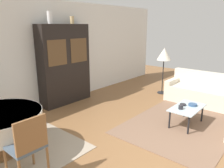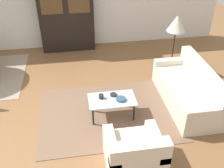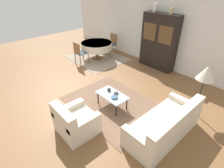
{
  "view_description": "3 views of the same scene",
  "coord_description": "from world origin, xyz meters",
  "px_view_note": "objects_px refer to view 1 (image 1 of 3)",
  "views": [
    {
      "loc": [
        -2.97,
        -1.3,
        2.08
      ],
      "look_at": [
        0.2,
        1.4,
        0.95
      ],
      "focal_mm": 35.0,
      "sensor_mm": 36.0,
      "label": 1
    },
    {
      "loc": [
        0.71,
        -3.59,
        3.4
      ],
      "look_at": [
        1.33,
        0.28,
        0.75
      ],
      "focal_mm": 42.0,
      "sensor_mm": 36.0,
      "label": 2
    },
    {
      "loc": [
        4.28,
        -2.38,
        3.15
      ],
      "look_at": [
        1.33,
        0.28,
        0.75
      ],
      "focal_mm": 28.0,
      "sensor_mm": 36.0,
      "label": 3
    }
  ],
  "objects_px": {
    "floor_lamp": "(164,55)",
    "bowl": "(193,105)",
    "cup": "(181,107)",
    "coffee_table": "(187,109)",
    "vase_tall": "(50,17)",
    "bowl_small": "(183,105)",
    "vase_short": "(72,20)",
    "couch": "(204,93)",
    "display_cabinet": "(65,65)",
    "dining_chair_near": "(28,144)"
  },
  "relations": [
    {
      "from": "coffee_table",
      "to": "vase_short",
      "type": "relative_size",
      "value": 4.5
    },
    {
      "from": "floor_lamp",
      "to": "bowl",
      "type": "bearing_deg",
      "value": -135.44
    },
    {
      "from": "cup",
      "to": "bowl_small",
      "type": "height_order",
      "value": "cup"
    },
    {
      "from": "coffee_table",
      "to": "bowl",
      "type": "xyz_separation_m",
      "value": [
        0.16,
        -0.05,
        0.07
      ]
    },
    {
      "from": "bowl",
      "to": "couch",
      "type": "bearing_deg",
      "value": 8.61
    },
    {
      "from": "bowl_small",
      "to": "vase_short",
      "type": "relative_size",
      "value": 0.64
    },
    {
      "from": "floor_lamp",
      "to": "vase_tall",
      "type": "xyz_separation_m",
      "value": [
        -2.83,
        1.63,
        1.06
      ]
    },
    {
      "from": "coffee_table",
      "to": "dining_chair_near",
      "type": "relative_size",
      "value": 0.94
    },
    {
      "from": "coffee_table",
      "to": "cup",
      "type": "xyz_separation_m",
      "value": [
        -0.2,
        0.06,
        0.09
      ]
    },
    {
      "from": "floor_lamp",
      "to": "bowl",
      "type": "xyz_separation_m",
      "value": [
        -1.56,
        -1.53,
        -0.76
      ]
    },
    {
      "from": "couch",
      "to": "floor_lamp",
      "type": "xyz_separation_m",
      "value": [
        0.11,
        1.32,
        0.89
      ]
    },
    {
      "from": "cup",
      "to": "vase_tall",
      "type": "height_order",
      "value": "vase_tall"
    },
    {
      "from": "bowl_small",
      "to": "vase_short",
      "type": "bearing_deg",
      "value": 98.96
    },
    {
      "from": "bowl",
      "to": "vase_short",
      "type": "xyz_separation_m",
      "value": [
        -0.59,
        3.16,
        1.77
      ]
    },
    {
      "from": "coffee_table",
      "to": "bowl_small",
      "type": "distance_m",
      "value": 0.14
    },
    {
      "from": "coffee_table",
      "to": "vase_tall",
      "type": "bearing_deg",
      "value": 109.63
    },
    {
      "from": "cup",
      "to": "bowl",
      "type": "distance_m",
      "value": 0.37
    },
    {
      "from": "floor_lamp",
      "to": "vase_short",
      "type": "relative_size",
      "value": 7.16
    },
    {
      "from": "coffee_table",
      "to": "bowl",
      "type": "distance_m",
      "value": 0.18
    },
    {
      "from": "bowl",
      "to": "bowl_small",
      "type": "relative_size",
      "value": 1.43
    },
    {
      "from": "coffee_table",
      "to": "couch",
      "type": "bearing_deg",
      "value": 5.95
    },
    {
      "from": "cup",
      "to": "floor_lamp",
      "type": "bearing_deg",
      "value": 36.58
    },
    {
      "from": "dining_chair_near",
      "to": "coffee_table",
      "type": "bearing_deg",
      "value": -17.19
    },
    {
      "from": "couch",
      "to": "cup",
      "type": "height_order",
      "value": "couch"
    },
    {
      "from": "bowl",
      "to": "dining_chair_near",
      "type": "bearing_deg",
      "value": 162.78
    },
    {
      "from": "couch",
      "to": "display_cabinet",
      "type": "relative_size",
      "value": 0.92
    },
    {
      "from": "couch",
      "to": "vase_tall",
      "type": "height_order",
      "value": "vase_tall"
    },
    {
      "from": "coffee_table",
      "to": "vase_tall",
      "type": "height_order",
      "value": "vase_tall"
    },
    {
      "from": "bowl",
      "to": "vase_short",
      "type": "bearing_deg",
      "value": 100.54
    },
    {
      "from": "dining_chair_near",
      "to": "floor_lamp",
      "type": "height_order",
      "value": "floor_lamp"
    },
    {
      "from": "vase_short",
      "to": "bowl_small",
      "type": "bearing_deg",
      "value": -81.04
    },
    {
      "from": "display_cabinet",
      "to": "dining_chair_near",
      "type": "height_order",
      "value": "display_cabinet"
    },
    {
      "from": "display_cabinet",
      "to": "vase_short",
      "type": "bearing_deg",
      "value": 0.17
    },
    {
      "from": "dining_chair_near",
      "to": "vase_short",
      "type": "height_order",
      "value": "vase_short"
    },
    {
      "from": "coffee_table",
      "to": "dining_chair_near",
      "type": "distance_m",
      "value": 3.21
    },
    {
      "from": "coffee_table",
      "to": "vase_short",
      "type": "bearing_deg",
      "value": 97.83
    },
    {
      "from": "vase_short",
      "to": "display_cabinet",
      "type": "bearing_deg",
      "value": -179.83
    },
    {
      "from": "display_cabinet",
      "to": "bowl_small",
      "type": "xyz_separation_m",
      "value": [
        0.79,
        -2.99,
        -0.63
      ]
    },
    {
      "from": "cup",
      "to": "vase_tall",
      "type": "bearing_deg",
      "value": 106.69
    },
    {
      "from": "display_cabinet",
      "to": "vase_tall",
      "type": "xyz_separation_m",
      "value": [
        -0.36,
        0.0,
        1.2
      ]
    },
    {
      "from": "dining_chair_near",
      "to": "cup",
      "type": "distance_m",
      "value": 3.0
    },
    {
      "from": "bowl",
      "to": "vase_tall",
      "type": "distance_m",
      "value": 3.86
    },
    {
      "from": "couch",
      "to": "cup",
      "type": "xyz_separation_m",
      "value": [
        -1.8,
        -0.11,
        0.15
      ]
    },
    {
      "from": "coffee_table",
      "to": "vase_tall",
      "type": "distance_m",
      "value": 3.8
    },
    {
      "from": "couch",
      "to": "floor_lamp",
      "type": "relative_size",
      "value": 1.36
    },
    {
      "from": "cup",
      "to": "vase_short",
      "type": "height_order",
      "value": "vase_short"
    },
    {
      "from": "coffee_table",
      "to": "dining_chair_near",
      "type": "xyz_separation_m",
      "value": [
        -3.06,
        0.95,
        0.19
      ]
    },
    {
      "from": "bowl_small",
      "to": "display_cabinet",
      "type": "bearing_deg",
      "value": 104.8
    },
    {
      "from": "dining_chair_near",
      "to": "bowl_small",
      "type": "relative_size",
      "value": 7.48
    },
    {
      "from": "couch",
      "to": "display_cabinet",
      "type": "distance_m",
      "value": 3.84
    }
  ]
}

